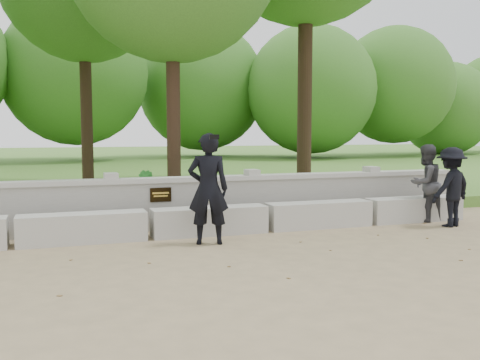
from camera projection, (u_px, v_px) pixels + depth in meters
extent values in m
plane|color=#99845E|center=(174.00, 267.00, 6.66)|extent=(80.00, 80.00, 0.00)
cube|color=#3A6120|center=(95.00, 174.00, 19.82)|extent=(40.00, 22.00, 0.25)
cube|color=#B3B1A9|center=(83.00, 228.00, 8.10)|extent=(1.90, 0.45, 0.45)
cube|color=#B3B1A9|center=(210.00, 221.00, 8.76)|extent=(1.90, 0.45, 0.45)
cube|color=#B3B1A9|center=(319.00, 215.00, 9.41)|extent=(1.90, 0.45, 0.45)
cube|color=#B3B1A9|center=(414.00, 209.00, 10.06)|extent=(1.90, 0.45, 0.45)
cube|color=#A8A69F|center=(142.00, 207.00, 9.07)|extent=(12.50, 0.25, 0.82)
cube|color=#B3B1A9|center=(141.00, 180.00, 9.03)|extent=(12.50, 0.35, 0.08)
cube|color=black|center=(161.00, 195.00, 9.02)|extent=(0.36, 0.02, 0.24)
imported|color=black|center=(208.00, 189.00, 7.96)|extent=(0.69, 0.54, 1.66)
cube|color=black|center=(214.00, 137.00, 7.58)|extent=(0.14, 0.05, 0.07)
imported|color=#38393D|center=(426.00, 183.00, 9.97)|extent=(0.80, 0.68, 1.45)
imported|color=black|center=(451.00, 187.00, 9.46)|extent=(1.02, 0.75, 1.41)
cylinder|color=#382619|center=(86.00, 100.00, 14.21)|extent=(0.31, 0.31, 4.55)
cylinder|color=#382619|center=(173.00, 101.00, 10.60)|extent=(0.27, 0.27, 4.07)
cylinder|color=#382619|center=(305.00, 74.00, 14.94)|extent=(0.41, 0.41, 6.07)
imported|color=#2C812C|center=(147.00, 186.00, 10.81)|extent=(0.46, 0.46, 0.65)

